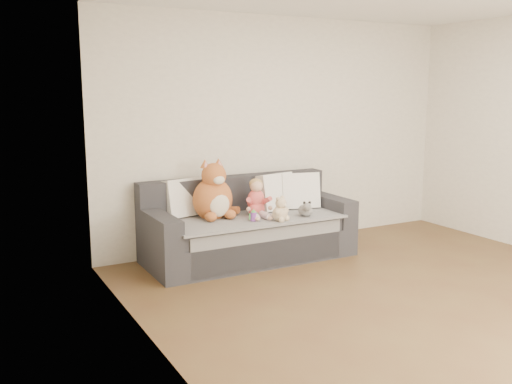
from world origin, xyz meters
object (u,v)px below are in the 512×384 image
sofa (248,230)px  toddler (257,200)px  plush_cat (214,195)px  sippy_cup (253,215)px  teddy_bear (281,211)px

sofa → toddler: size_ratio=5.37×
toddler → plush_cat: bearing=175.5°
toddler → plush_cat: (-0.43, 0.14, 0.07)m
plush_cat → toddler: bearing=-21.0°
toddler → sippy_cup: (-0.15, -0.20, -0.10)m
toddler → plush_cat: size_ratio=0.63×
sofa → toddler: bearing=-55.5°
plush_cat → sippy_cup: size_ratio=5.35×
sofa → teddy_bear: (0.17, -0.41, 0.27)m
plush_cat → teddy_bear: plush_cat is taller
plush_cat → sippy_cup: 0.47m
toddler → teddy_bear: bearing=-59.1°
toddler → sippy_cup: size_ratio=3.39×
sofa → sippy_cup: 0.38m
teddy_bear → sippy_cup: teddy_bear is taller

